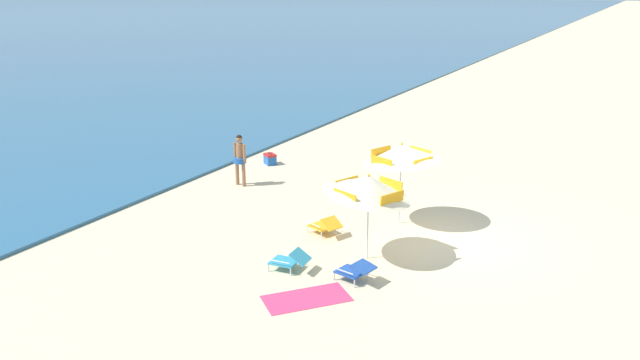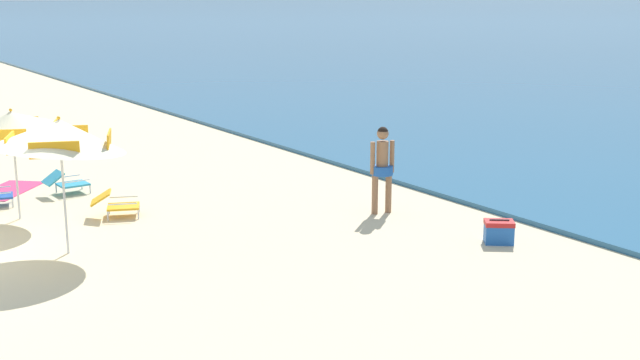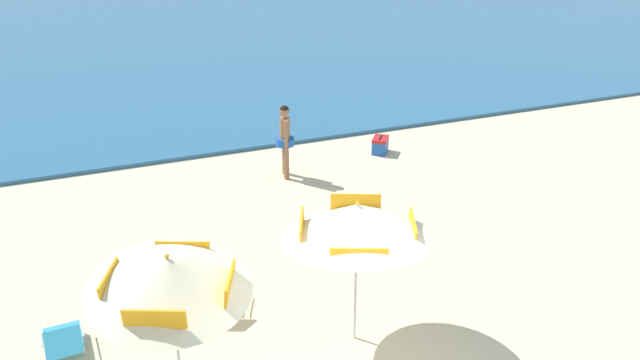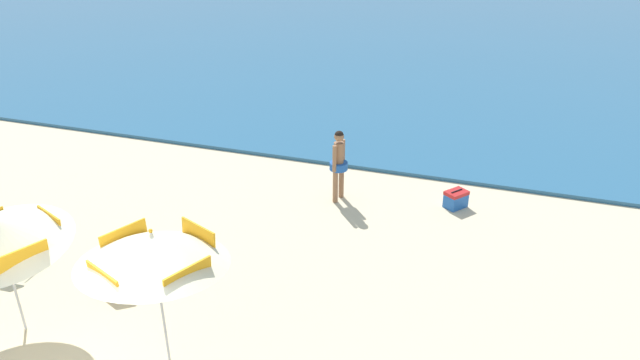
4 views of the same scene
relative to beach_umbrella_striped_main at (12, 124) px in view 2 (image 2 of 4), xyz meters
The scene contains 7 objects.
beach_umbrella_striped_main is the anchor object (origin of this frame).
beach_umbrella_striped_second 2.62m from the beach_umbrella_striped_main, ahead, with size 2.13×2.17×2.35m.
lounge_chair_under_umbrella 2.50m from the beach_umbrella_striped_main, 137.55° to the left, with size 0.62×0.93×0.53m.
lounge_chair_beside_umbrella 2.39m from the beach_umbrella_striped_main, 60.84° to the left, with size 0.83×1.02×0.52m.
person_standing_near_shore 7.01m from the beach_umbrella_striped_main, 59.90° to the left, with size 0.42×0.50×1.71m.
cooler_box 9.11m from the beach_umbrella_striped_main, 46.67° to the left, with size 0.58×0.61×0.43m.
beach_towel 3.09m from the beach_umbrella_striped_main, behind, with size 0.90×1.80×0.01m, color #DB3866.
Camera 2 is at (13.50, -2.13, 4.23)m, focal length 45.33 mm.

